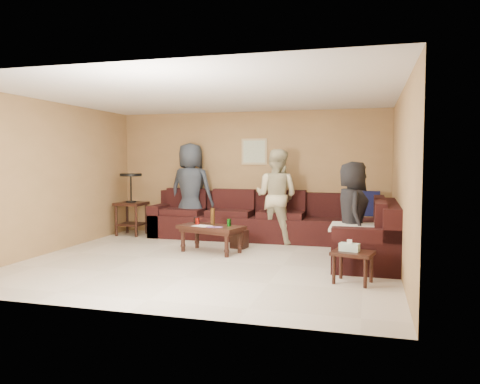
{
  "coord_description": "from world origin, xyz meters",
  "views": [
    {
      "loc": [
        2.31,
        -6.66,
        1.54
      ],
      "look_at": [
        0.25,
        0.85,
        1.0
      ],
      "focal_mm": 35.0,
      "sensor_mm": 36.0,
      "label": 1
    }
  ],
  "objects_px": {
    "person_left": "(191,190)",
    "sectional_sofa": "(280,228)",
    "end_table_left": "(131,203)",
    "side_table_right": "(352,255)",
    "coffee_table": "(211,230)",
    "waste_bin": "(239,239)",
    "person_middle": "(276,196)",
    "person_right": "(353,212)"
  },
  "relations": [
    {
      "from": "waste_bin",
      "to": "end_table_left",
      "type": "bearing_deg",
      "value": 162.56
    },
    {
      "from": "sectional_sofa",
      "to": "waste_bin",
      "type": "distance_m",
      "value": 0.78
    },
    {
      "from": "side_table_right",
      "to": "person_middle",
      "type": "bearing_deg",
      "value": 119.5
    },
    {
      "from": "waste_bin",
      "to": "person_right",
      "type": "distance_m",
      "value": 2.14
    },
    {
      "from": "end_table_left",
      "to": "side_table_right",
      "type": "distance_m",
      "value": 5.23
    },
    {
      "from": "waste_bin",
      "to": "person_middle",
      "type": "distance_m",
      "value": 1.13
    },
    {
      "from": "waste_bin",
      "to": "person_right",
      "type": "height_order",
      "value": "person_right"
    },
    {
      "from": "person_right",
      "to": "sectional_sofa",
      "type": "bearing_deg",
      "value": 40.45
    },
    {
      "from": "person_left",
      "to": "person_right",
      "type": "height_order",
      "value": "person_left"
    },
    {
      "from": "person_left",
      "to": "sectional_sofa",
      "type": "bearing_deg",
      "value": 168.96
    },
    {
      "from": "end_table_left",
      "to": "person_left",
      "type": "height_order",
      "value": "person_left"
    },
    {
      "from": "sectional_sofa",
      "to": "coffee_table",
      "type": "relative_size",
      "value": 3.94
    },
    {
      "from": "end_table_left",
      "to": "side_table_right",
      "type": "relative_size",
      "value": 2.23
    },
    {
      "from": "sectional_sofa",
      "to": "end_table_left",
      "type": "height_order",
      "value": "end_table_left"
    },
    {
      "from": "end_table_left",
      "to": "waste_bin",
      "type": "xyz_separation_m",
      "value": [
        2.51,
        -0.79,
        -0.5
      ]
    },
    {
      "from": "sectional_sofa",
      "to": "side_table_right",
      "type": "bearing_deg",
      "value": -59.69
    },
    {
      "from": "sectional_sofa",
      "to": "person_right",
      "type": "height_order",
      "value": "person_right"
    },
    {
      "from": "sectional_sofa",
      "to": "person_left",
      "type": "relative_size",
      "value": 2.49
    },
    {
      "from": "person_right",
      "to": "coffee_table",
      "type": "bearing_deg",
      "value": 75.65
    },
    {
      "from": "person_left",
      "to": "side_table_right",
      "type": "bearing_deg",
      "value": 144.51
    },
    {
      "from": "sectional_sofa",
      "to": "end_table_left",
      "type": "xyz_separation_m",
      "value": [
        -3.16,
        0.4,
        0.33
      ]
    },
    {
      "from": "side_table_right",
      "to": "person_left",
      "type": "distance_m",
      "value": 4.36
    },
    {
      "from": "end_table_left",
      "to": "person_right",
      "type": "height_order",
      "value": "person_right"
    },
    {
      "from": "waste_bin",
      "to": "person_left",
      "type": "xyz_separation_m",
      "value": [
        -1.27,
        0.97,
        0.78
      ]
    },
    {
      "from": "end_table_left",
      "to": "person_middle",
      "type": "bearing_deg",
      "value": -1.58
    },
    {
      "from": "coffee_table",
      "to": "waste_bin",
      "type": "distance_m",
      "value": 0.65
    },
    {
      "from": "sectional_sofa",
      "to": "person_left",
      "type": "bearing_deg",
      "value": 163.27
    },
    {
      "from": "end_table_left",
      "to": "waste_bin",
      "type": "height_order",
      "value": "end_table_left"
    },
    {
      "from": "person_right",
      "to": "waste_bin",
      "type": "bearing_deg",
      "value": 60.91
    },
    {
      "from": "end_table_left",
      "to": "person_right",
      "type": "distance_m",
      "value": 4.69
    },
    {
      "from": "waste_bin",
      "to": "person_right",
      "type": "relative_size",
      "value": 0.2
    },
    {
      "from": "person_middle",
      "to": "person_right",
      "type": "xyz_separation_m",
      "value": [
        1.42,
        -1.39,
        -0.11
      ]
    },
    {
      "from": "person_middle",
      "to": "sectional_sofa",
      "type": "bearing_deg",
      "value": 126.94
    },
    {
      "from": "side_table_right",
      "to": "end_table_left",
      "type": "bearing_deg",
      "value": 149.31
    },
    {
      "from": "end_table_left",
      "to": "side_table_right",
      "type": "xyz_separation_m",
      "value": [
        4.49,
        -2.66,
        -0.3
      ]
    },
    {
      "from": "person_right",
      "to": "side_table_right",
      "type": "bearing_deg",
      "value": 172.21
    },
    {
      "from": "coffee_table",
      "to": "person_left",
      "type": "bearing_deg",
      "value": 122.19
    },
    {
      "from": "end_table_left",
      "to": "person_left",
      "type": "bearing_deg",
      "value": 8.36
    },
    {
      "from": "sectional_sofa",
      "to": "side_table_right",
      "type": "height_order",
      "value": "sectional_sofa"
    },
    {
      "from": "sectional_sofa",
      "to": "person_middle",
      "type": "relative_size",
      "value": 2.68
    },
    {
      "from": "waste_bin",
      "to": "person_middle",
      "type": "bearing_deg",
      "value": 53.65
    },
    {
      "from": "end_table_left",
      "to": "side_table_right",
      "type": "height_order",
      "value": "end_table_left"
    }
  ]
}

